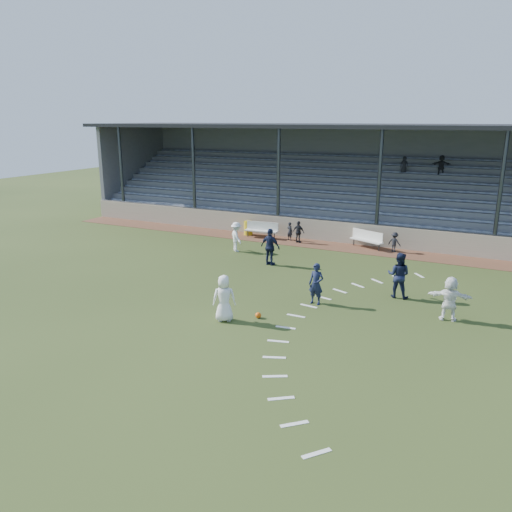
{
  "coord_description": "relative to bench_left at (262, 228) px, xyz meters",
  "views": [
    {
      "loc": [
        8.99,
        -15.81,
        6.92
      ],
      "look_at": [
        0.0,
        2.5,
        1.3
      ],
      "focal_mm": 35.0,
      "sensor_mm": 36.0,
      "label": 1
    }
  ],
  "objects": [
    {
      "name": "trash_bin",
      "position": [
        -1.08,
        0.31,
        -0.14
      ],
      "size": [
        0.53,
        0.53,
        0.85
      ],
      "primitive_type": "cylinder",
      "color": "gold",
      "rests_on": "cinder_track"
    },
    {
      "name": "player_white_lead",
      "position": [
        4.29,
        -12.08,
        0.25
      ],
      "size": [
        0.97,
        0.85,
        1.67
      ],
      "primitive_type": "imported",
      "rotation": [
        0.0,
        0.0,
        3.63
      ],
      "color": "white",
      "rests_on": "ground"
    },
    {
      "name": "penalty_arc",
      "position": [
        7.7,
        -10.58,
        -0.58
      ],
      "size": [
        3.89,
        14.63,
        0.01
      ],
      "color": "white",
      "rests_on": "ground"
    },
    {
      "name": "player_navy_wing",
      "position": [
        2.84,
        -5.01,
        0.32
      ],
      "size": [
        1.12,
        0.61,
        1.81
      ],
      "primitive_type": "imported",
      "rotation": [
        0.0,
        0.0,
        2.98
      ],
      "color": "#131934",
      "rests_on": "ground"
    },
    {
      "name": "player_white_back",
      "position": [
        11.41,
        -8.52,
        0.22
      ],
      "size": [
        1.53,
        0.63,
        1.61
      ],
      "primitive_type": "imported",
      "rotation": [
        0.0,
        0.0,
        3.25
      ],
      "color": "white",
      "rests_on": "ground"
    },
    {
      "name": "player_navy_mid",
      "position": [
        9.33,
        -6.93,
        0.34
      ],
      "size": [
        0.91,
        0.71,
        1.85
      ],
      "primitive_type": "imported",
      "rotation": [
        0.0,
        0.0,
        3.13
      ],
      "color": "#131934",
      "rests_on": "ground"
    },
    {
      "name": "player_navy_lead",
      "position": [
        6.64,
        -9.08,
        0.22
      ],
      "size": [
        0.62,
        0.43,
        1.62
      ],
      "primitive_type": "imported",
      "rotation": [
        0.0,
        0.0,
        -0.07
      ],
      "color": "#131934",
      "rests_on": "ground"
    },
    {
      "name": "bench_left",
      "position": [
        0.0,
        0.0,
        0.0
      ],
      "size": [
        2.03,
        0.61,
        0.95
      ],
      "rotation": [
        0.0,
        0.0,
        0.08
      ],
      "color": "silver",
      "rests_on": "cinder_track"
    },
    {
      "name": "cinder_track",
      "position": [
        3.57,
        -0.08,
        -0.57
      ],
      "size": [
        34.0,
        2.0,
        0.02
      ],
      "primitive_type": "cube",
      "color": "brown",
      "rests_on": "ground"
    },
    {
      "name": "sub_right",
      "position": [
        7.81,
        0.12,
        -0.03
      ],
      "size": [
        0.77,
        0.56,
        1.07
      ],
      "primitive_type": "imported",
      "rotation": [
        0.0,
        0.0,
        2.9
      ],
      "color": "black",
      "rests_on": "cinder_track"
    },
    {
      "name": "sub_left_near",
      "position": [
        1.75,
        0.14,
        -0.03
      ],
      "size": [
        0.46,
        0.38,
        1.07
      ],
      "primitive_type": "imported",
      "rotation": [
        0.0,
        0.0,
        2.79
      ],
      "color": "black",
      "rests_on": "cinder_track"
    },
    {
      "name": "bench_right",
      "position": [
        6.26,
        0.36,
        0.0
      ],
      "size": [
        2.0,
        1.21,
        0.95
      ],
      "rotation": [
        0.0,
        0.0,
        -0.4
      ],
      "color": "silver",
      "rests_on": "cinder_track"
    },
    {
      "name": "grandstand",
      "position": [
        3.58,
        5.68,
        1.62
      ],
      "size": [
        34.6,
        9.0,
        6.61
      ],
      "color": "slate",
      "rests_on": "ground"
    },
    {
      "name": "ground",
      "position": [
        3.57,
        -10.58,
        -0.58
      ],
      "size": [
        90.0,
        90.0,
        0.0
      ],
      "primitive_type": "plane",
      "color": "#2F3E19",
      "rests_on": "ground"
    },
    {
      "name": "retaining_wall",
      "position": [
        3.57,
        0.97,
        0.02
      ],
      "size": [
        34.0,
        0.18,
        1.2
      ],
      "primitive_type": "cube",
      "color": "tan",
      "rests_on": "ground"
    },
    {
      "name": "football",
      "position": [
        5.27,
        -11.36,
        -0.48
      ],
      "size": [
        0.21,
        0.21,
        0.21
      ],
      "primitive_type": "sphere",
      "color": "#E0560D",
      "rests_on": "ground"
    },
    {
      "name": "sub_left_far",
      "position": [
        2.44,
        -0.22,
        0.06
      ],
      "size": [
        0.78,
        0.45,
        1.26
      ],
      "primitive_type": "imported",
      "rotation": [
        0.0,
        0.0,
        2.94
      ],
      "color": "black",
      "rests_on": "cinder_track"
    },
    {
      "name": "player_white_wing",
      "position": [
        0.13,
        -3.44,
        0.22
      ],
      "size": [
        1.17,
        1.13,
        1.6
      ],
      "primitive_type": "imported",
      "rotation": [
        0.0,
        0.0,
        2.42
      ],
      "color": "white",
      "rests_on": "ground"
    }
  ]
}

